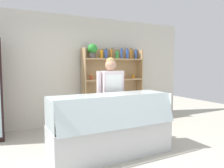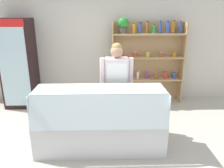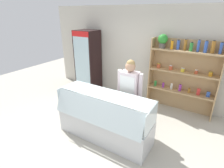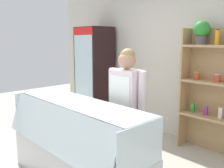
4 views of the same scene
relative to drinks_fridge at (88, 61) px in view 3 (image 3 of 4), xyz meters
name	(u,v)px [view 3 (image 3 of 4)]	position (x,y,z in m)	size (l,w,h in m)	color
ground_plane	(102,139)	(1.87, -1.91, -1.00)	(12.00, 12.00, 0.00)	#B7B2A3
back_wall	(147,55)	(1.87, 0.42, 0.35)	(6.80, 0.10, 2.70)	beige
drinks_fridge	(88,61)	(0.00, 0.00, 0.00)	(0.68, 0.61, 1.99)	black
shelving_unit	(181,71)	(2.91, 0.18, 0.13)	(1.68, 0.29, 2.00)	tan
deli_display_case	(104,124)	(1.87, -1.81, -0.68)	(2.00, 0.72, 1.01)	silver
shop_clerk	(129,90)	(2.15, -1.26, -0.04)	(0.58, 0.25, 1.62)	#2D2D38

